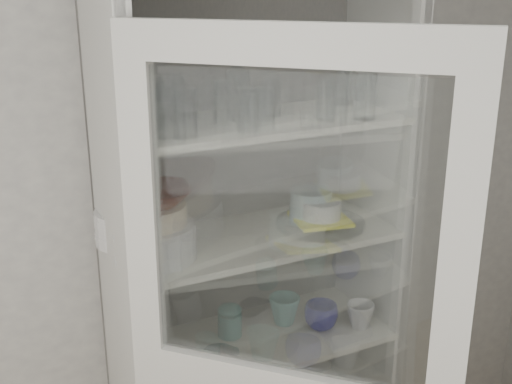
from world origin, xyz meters
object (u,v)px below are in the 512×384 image
glass_platter (320,223)px  mug_blue (321,316)px  goblet_0 (124,102)px  grey_bowl_stack (311,206)px  plate_stack_front (155,241)px  white_ramekin (321,209)px  goblet_1 (175,93)px  goblet_2 (237,88)px  pantry_cabinet (248,308)px  plate_stack_back (128,226)px  mug_teal (284,310)px  teal_jar (230,322)px  white_canister (145,346)px  yellow_trivet (320,219)px  mug_white (360,315)px  cream_bowl (154,215)px  terracotta_bowl (153,196)px  goblet_3 (346,81)px  measuring_cups (219,357)px

glass_platter → mug_blue: bearing=-82.6°
goblet_0 → grey_bowl_stack: bearing=-6.4°
plate_stack_front → white_ramekin: plate_stack_front is taller
goblet_1 → glass_platter: (0.47, -0.14, -0.47)m
glass_platter → goblet_2: bearing=152.4°
pantry_cabinet → goblet_2: pantry_cabinet is taller
plate_stack_back → glass_platter: bearing=-13.9°
pantry_cabinet → mug_blue: bearing=-27.7°
mug_teal → pantry_cabinet: bearing=172.1°
pantry_cabinet → teal_jar: 0.09m
mug_blue → white_canister: size_ratio=1.04×
yellow_trivet → teal_jar: (-0.32, 0.08, -0.37)m
goblet_0 → mug_white: (0.78, -0.20, -0.83)m
goblet_1 → cream_bowl: size_ratio=0.82×
terracotta_bowl → glass_platter: terracotta_bowl is taller
plate_stack_back → white_canister: (0.00, -0.10, -0.40)m
plate_stack_front → teal_jar: (0.29, 0.09, -0.40)m
white_canister → grey_bowl_stack: bearing=-0.8°
terracotta_bowl → yellow_trivet: size_ratio=1.23×
goblet_3 → mug_blue: 0.86m
goblet_0 → goblet_3: 0.82m
mug_teal → plate_stack_front: bearing=-166.5°
goblet_2 → pantry_cabinet: bearing=-54.1°
goblet_3 → mug_blue: goblet_3 is taller
goblet_3 → white_canister: goblet_3 is taller
goblet_3 → goblet_2: bearing=-179.8°
glass_platter → mug_blue: glass_platter is taller
goblet_3 → mug_white: size_ratio=1.52×
goblet_3 → mug_white: 0.86m
teal_jar → measuring_cups: size_ratio=0.99×
pantry_cabinet → grey_bowl_stack: (0.22, -0.06, 0.38)m
glass_platter → grey_bowl_stack: (-0.01, 0.05, 0.05)m
plate_stack_back → white_ramekin: plate_stack_back is taller
plate_stack_front → mug_teal: 0.65m
white_ramekin → mug_teal: bearing=144.6°
plate_stack_back → mug_teal: bearing=-9.3°
goblet_2 → terracotta_bowl: (-0.35, -0.14, -0.28)m
pantry_cabinet → white_canister: size_ratio=17.74×
white_ramekin → teal_jar: bearing=165.4°
pantry_cabinet → cream_bowl: bearing=-164.3°
goblet_1 → grey_bowl_stack: goblet_1 is taller
goblet_2 → cream_bowl: bearing=-158.5°
goblet_3 → teal_jar: 0.96m
goblet_3 → measuring_cups: (-0.60, -0.20, -0.86)m
plate_stack_back → measuring_cups: (0.22, -0.22, -0.43)m
pantry_cabinet → goblet_1: 0.84m
cream_bowl → white_ramekin: 0.61m
teal_jar → cream_bowl: bearing=-163.5°
goblet_2 → goblet_3: (0.43, 0.00, -0.01)m
goblet_3 → cream_bowl: bearing=-169.9°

